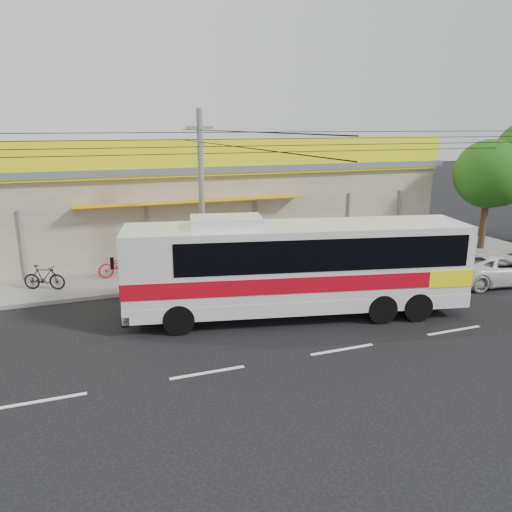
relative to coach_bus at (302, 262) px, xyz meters
The scene contains 10 objects.
ground 1.90m from the coach_bus, 97.05° to the right, with size 120.00×120.00×0.00m, color black.
sidewalk 5.88m from the coach_bus, 90.50° to the left, with size 30.00×3.20×0.15m, color gray.
lane_markings 3.44m from the coach_bus, 90.96° to the right, with size 50.00×0.12×0.01m, color silver, non-canonical shape.
storefront_building 11.16m from the coach_bus, 90.28° to the left, with size 22.60×9.20×5.70m.
coach_bus is the anchor object (origin of this frame).
motorbike_red 8.31m from the coach_bus, 130.50° to the left, with size 0.65×1.86×0.98m, color maroon.
motorbike_dark 9.97m from the coach_bus, 146.56° to the left, with size 0.46×1.62×0.97m, color black.
white_car 9.22m from the coach_bus, ahead, with size 2.09×4.53×1.26m, color silver.
utility_pole 6.05m from the coach_bus, 119.94° to the left, with size 34.00×14.00×6.86m.
tree_near 13.68m from the coach_bus, 21.26° to the left, with size 3.39×3.39×5.62m.
Camera 1 is at (-6.89, -14.03, 6.27)m, focal length 35.00 mm.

